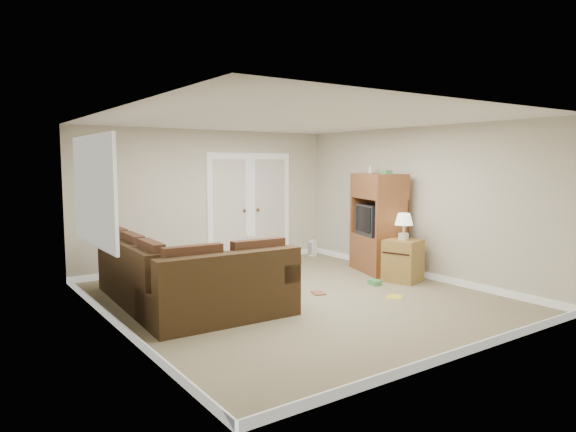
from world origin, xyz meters
TOP-DOWN VIEW (x-y plane):
  - floor at (0.00, 0.00)m, footprint 5.50×5.50m
  - ceiling at (0.00, 0.00)m, footprint 5.00×5.50m
  - wall_left at (-2.50, 0.00)m, footprint 0.02×5.50m
  - wall_right at (2.50, 0.00)m, footprint 0.02×5.50m
  - wall_back at (0.00, 2.75)m, footprint 5.00×0.02m
  - wall_front at (0.00, -2.75)m, footprint 5.00×0.02m
  - baseboards at (0.00, 0.00)m, footprint 5.00×5.50m
  - french_doors at (0.85, 2.71)m, footprint 1.80×0.05m
  - window_left at (-2.46, 1.00)m, footprint 0.05×1.92m
  - sectional_sofa at (-1.57, 0.45)m, footprint 1.90×2.86m
  - coffee_table at (-0.19, 0.88)m, footprint 0.84×1.31m
  - tv_armoire at (2.20, 0.62)m, footprint 0.89×1.20m
  - side_cabinet at (2.01, -0.15)m, footprint 0.65×0.65m
  - space_heater at (2.18, 2.45)m, footprint 0.16×0.14m
  - floor_magazine at (1.18, -0.77)m, footprint 0.35×0.33m
  - floor_greenbox at (1.46, -0.08)m, footprint 0.15×0.20m
  - floor_book at (0.32, 0.03)m, footprint 0.24×0.28m

SIDE VIEW (x-z plane):
  - floor at x=0.00m, z-range 0.00..0.00m
  - floor_magazine at x=1.18m, z-range 0.00..0.01m
  - floor_book at x=0.32m, z-range 0.00..0.02m
  - floor_greenbox at x=1.46m, z-range 0.00..0.08m
  - baseboards at x=0.00m, z-range 0.00..0.10m
  - space_heater at x=2.18m, z-range 0.00..0.33m
  - coffee_table at x=-0.19m, z-range -0.14..0.68m
  - sectional_sofa at x=-1.57m, z-range -0.09..0.77m
  - side_cabinet at x=2.01m, z-range -0.15..0.95m
  - tv_armoire at x=2.20m, z-range -0.06..1.79m
  - french_doors at x=0.85m, z-range -0.03..2.10m
  - wall_left at x=-2.50m, z-range 0.00..2.50m
  - wall_right at x=2.50m, z-range 0.00..2.50m
  - wall_back at x=0.00m, z-range 0.00..2.50m
  - wall_front at x=0.00m, z-range 0.00..2.50m
  - window_left at x=-2.46m, z-range 0.84..2.26m
  - ceiling at x=0.00m, z-range 2.49..2.51m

